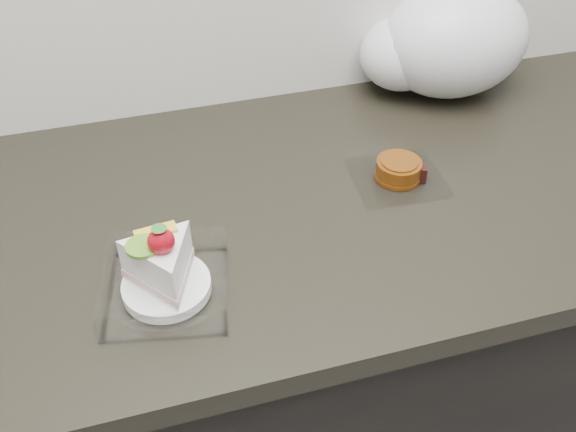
{
  "coord_description": "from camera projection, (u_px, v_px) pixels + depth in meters",
  "views": [
    {
      "loc": [
        -0.16,
        0.94,
        1.55
      ],
      "look_at": [
        0.03,
        1.61,
        0.94
      ],
      "focal_mm": 40.0,
      "sensor_mm": 36.0,
      "label": 1
    }
  ],
  "objects": [
    {
      "name": "cake_tray",
      "position": [
        165.0,
        275.0,
        0.84
      ],
      "size": [
        0.19,
        0.19,
        0.13
      ],
      "rotation": [
        0.0,
        0.0,
        -0.2
      ],
      "color": "white",
      "rests_on": "counter"
    },
    {
      "name": "mooncake_wrap",
      "position": [
        399.0,
        171.0,
        1.04
      ],
      "size": [
        0.16,
        0.15,
        0.04
      ],
      "rotation": [
        0.0,
        0.0,
        0.11
      ],
      "color": "white",
      "rests_on": "counter"
    },
    {
      "name": "counter",
      "position": [
        263.0,
        374.0,
        1.29
      ],
      "size": [
        2.04,
        0.64,
        0.9
      ],
      "color": "black",
      "rests_on": "ground"
    },
    {
      "name": "plastic_bag",
      "position": [
        444.0,
        42.0,
        1.19
      ],
      "size": [
        0.32,
        0.22,
        0.26
      ],
      "rotation": [
        0.0,
        0.0,
        -0.0
      ],
      "color": "silver",
      "rests_on": "counter"
    }
  ]
}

